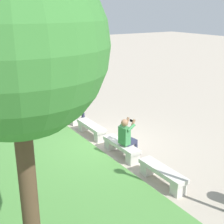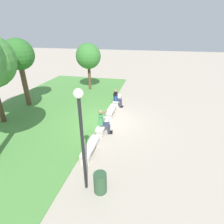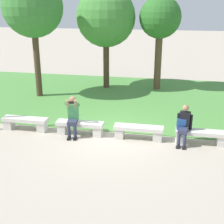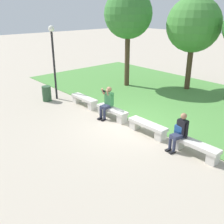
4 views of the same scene
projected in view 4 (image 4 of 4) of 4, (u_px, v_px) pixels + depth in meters
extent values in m
plane|color=#B2A593|center=(128.00, 125.00, 10.40)|extent=(80.00, 80.00, 0.00)
cube|color=#518E42|center=(191.00, 101.00, 13.07)|extent=(19.55, 8.00, 0.03)
cube|color=beige|center=(84.00, 98.00, 12.33)|extent=(1.60, 0.40, 0.12)
cube|color=beige|center=(77.00, 99.00, 12.85)|extent=(0.28, 0.34, 0.33)
cube|color=beige|center=(92.00, 106.00, 11.98)|extent=(0.28, 0.34, 0.33)
cube|color=beige|center=(112.00, 110.00, 10.94)|extent=(1.60, 0.40, 0.12)
cube|color=beige|center=(103.00, 110.00, 11.46)|extent=(0.28, 0.34, 0.33)
cube|color=beige|center=(122.00, 119.00, 10.59)|extent=(0.28, 0.34, 0.33)
cube|color=beige|center=(148.00, 124.00, 9.56)|extent=(1.60, 0.40, 0.12)
cube|color=beige|center=(135.00, 125.00, 10.08)|extent=(0.28, 0.34, 0.33)
cube|color=beige|center=(161.00, 136.00, 9.21)|extent=(0.28, 0.34, 0.33)
cube|color=beige|center=(195.00, 144.00, 8.17)|extent=(1.60, 0.40, 0.12)
cube|color=beige|center=(178.00, 143.00, 8.69)|extent=(0.28, 0.34, 0.33)
cube|color=beige|center=(213.00, 158.00, 7.82)|extent=(0.28, 0.34, 0.33)
cube|color=black|center=(100.00, 119.00, 10.97)|extent=(0.14, 0.25, 0.06)
cylinder|color=#2D334C|center=(101.00, 113.00, 10.94)|extent=(0.11, 0.11, 0.42)
cube|color=black|center=(103.00, 120.00, 10.85)|extent=(0.14, 0.25, 0.06)
cylinder|color=#2D334C|center=(104.00, 115.00, 10.82)|extent=(0.11, 0.11, 0.42)
cube|color=#2D334C|center=(106.00, 107.00, 10.92)|extent=(0.36, 0.46, 0.12)
cube|color=#3D894C|center=(109.00, 99.00, 10.98)|extent=(0.37, 0.27, 0.56)
sphere|color=#9E7051|center=(109.00, 89.00, 10.82)|extent=(0.22, 0.22, 0.22)
cylinder|color=#3D894C|center=(104.00, 92.00, 10.91)|extent=(0.14, 0.32, 0.21)
cylinder|color=#9E7051|center=(103.00, 91.00, 10.74)|extent=(0.09, 0.19, 0.27)
cylinder|color=#3D894C|center=(111.00, 94.00, 10.69)|extent=(0.14, 0.32, 0.21)
cylinder|color=#9E7051|center=(108.00, 92.00, 10.59)|extent=(0.13, 0.20, 0.27)
cube|color=black|center=(104.00, 91.00, 10.61)|extent=(0.15, 0.04, 0.08)
cube|color=black|center=(168.00, 150.00, 8.56)|extent=(0.13, 0.23, 0.06)
cylinder|color=#2D334C|center=(170.00, 144.00, 8.51)|extent=(0.10, 0.10, 0.42)
cube|color=black|center=(172.00, 152.00, 8.41)|extent=(0.13, 0.23, 0.06)
cylinder|color=#2D334C|center=(174.00, 146.00, 8.37)|extent=(0.10, 0.10, 0.42)
cube|color=#2D334C|center=(177.00, 136.00, 8.42)|extent=(0.34, 0.44, 0.12)
cube|color=black|center=(183.00, 127.00, 8.44)|extent=(0.35, 0.25, 0.52)
sphere|color=#9E7051|center=(184.00, 116.00, 8.29)|extent=(0.20, 0.20, 0.20)
cylinder|color=black|center=(177.00, 127.00, 8.60)|extent=(0.08, 0.08, 0.48)
cylinder|color=black|center=(187.00, 131.00, 8.29)|extent=(0.08, 0.08, 0.48)
cube|color=#234C8C|center=(179.00, 130.00, 8.55)|extent=(0.28, 0.20, 0.36)
cube|color=navy|center=(177.00, 133.00, 8.51)|extent=(0.20, 0.06, 0.16)
torus|color=black|center=(180.00, 125.00, 8.48)|extent=(0.10, 0.02, 0.10)
cylinder|color=#4C3826|center=(127.00, 58.00, 15.09)|extent=(0.28, 0.28, 3.24)
sphere|color=#387A33|center=(128.00, 14.00, 14.19)|extent=(2.64, 2.64, 2.64)
cylinder|color=#4C3826|center=(189.00, 66.00, 14.53)|extent=(0.30, 0.30, 2.66)
sphere|color=#428438|center=(194.00, 25.00, 13.72)|extent=(2.87, 2.87, 2.87)
cylinder|color=#2D5133|center=(47.00, 94.00, 13.02)|extent=(0.44, 0.44, 0.75)
cylinder|color=black|center=(54.00, 67.00, 12.84)|extent=(0.10, 0.10, 3.31)
sphere|color=white|center=(51.00, 28.00, 12.17)|extent=(0.28, 0.28, 0.28)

